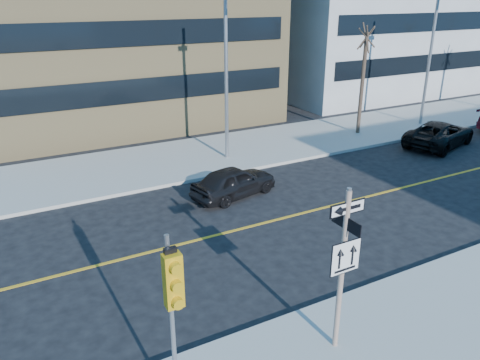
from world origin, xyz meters
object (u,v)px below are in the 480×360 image
traffic_signal (173,295)px  streetlight_a (228,66)px  street_tree_west (366,40)px  sign_pole (343,262)px  parked_car_a (234,182)px  streetlight_b (434,50)px  parked_car_c (440,134)px

traffic_signal → streetlight_a: (8.00, 13.42, 1.73)m
traffic_signal → street_tree_west: 22.14m
sign_pole → parked_car_a: sign_pole is taller
streetlight_b → street_tree_west: 5.09m
streetlight_a → sign_pole: bearing=-106.8°
parked_car_c → sign_pole: bearing=106.6°
parked_car_c → street_tree_west: bearing=17.0°
traffic_signal → streetlight_b: (22.00, 13.42, 1.73)m
sign_pole → streetlight_a: (4.00, 13.27, 2.32)m
parked_car_a → streetlight_b: size_ratio=0.48×
parked_car_c → street_tree_west: size_ratio=0.79×
traffic_signal → streetlight_a: size_ratio=0.50×
parked_car_a → streetlight_b: bearing=-88.9°
streetlight_a → street_tree_west: 9.05m
parked_car_a → streetlight_a: 6.01m
parked_car_c → streetlight_b: size_ratio=0.63×
parked_car_c → streetlight_b: streetlight_b is taller
streetlight_b → street_tree_west: size_ratio=1.26×
parked_car_c → streetlight_a: bearing=57.9°
parked_car_a → streetlight_a: bearing=-37.7°
traffic_signal → streetlight_a: bearing=59.2°
traffic_signal → streetlight_b: size_ratio=0.50×
parked_car_c → street_tree_west: (-2.50, 3.82, 4.83)m
sign_pole → parked_car_a: (2.17, 9.28, -1.79)m
streetlight_b → sign_pole: bearing=-143.6°
sign_pole → street_tree_west: (13.00, 13.81, 3.09)m
traffic_signal → parked_car_c: size_ratio=0.80×
parked_car_c → streetlight_a: 12.63m
traffic_signal → parked_car_a: size_ratio=1.05×
parked_car_a → street_tree_west: street_tree_west is taller
sign_pole → traffic_signal: bearing=-177.9°
parked_car_a → streetlight_a: streetlight_a is taller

